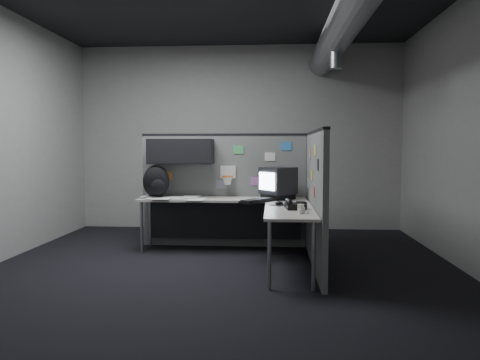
# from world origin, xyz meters

# --- Properties ---
(room) EXTENTS (5.62, 5.62, 3.22)m
(room) POSITION_xyz_m (0.56, 0.00, 2.10)
(room) COLOR black
(room) RESTS_ON ground
(partition_back) EXTENTS (2.44, 0.42, 1.63)m
(partition_back) POSITION_xyz_m (-0.25, 1.23, 1.00)
(partition_back) COLOR #606260
(partition_back) RESTS_ON ground
(partition_right) EXTENTS (0.07, 2.23, 1.63)m
(partition_right) POSITION_xyz_m (1.10, 0.22, 0.82)
(partition_right) COLOR #606260
(partition_right) RESTS_ON ground
(desk) EXTENTS (2.31, 2.11, 0.73)m
(desk) POSITION_xyz_m (0.15, 0.70, 0.61)
(desk) COLOR #B2ABA1
(desk) RESTS_ON ground
(monitor) EXTENTS (0.54, 0.54, 0.43)m
(monitor) POSITION_xyz_m (0.66, 0.92, 0.95)
(monitor) COLOR black
(monitor) RESTS_ON desk
(keyboard) EXTENTS (0.45, 0.50, 0.04)m
(keyboard) POSITION_xyz_m (0.39, 0.53, 0.75)
(keyboard) COLOR black
(keyboard) RESTS_ON desk
(mouse) EXTENTS (0.26, 0.27, 0.04)m
(mouse) POSITION_xyz_m (0.67, 0.27, 0.75)
(mouse) COLOR black
(mouse) RESTS_ON desk
(phone) EXTENTS (0.25, 0.27, 0.11)m
(phone) POSITION_xyz_m (0.85, -0.09, 0.77)
(phone) COLOR black
(phone) RESTS_ON desk
(bottles) EXTENTS (0.13, 0.14, 0.07)m
(bottles) POSITION_xyz_m (0.90, -0.44, 0.76)
(bottles) COLOR silver
(bottles) RESTS_ON desk
(cup) EXTENTS (0.09, 0.09, 0.10)m
(cup) POSITION_xyz_m (0.89, -0.43, 0.78)
(cup) COLOR beige
(cup) RESTS_ON desk
(papers) EXTENTS (0.91, 0.59, 0.02)m
(papers) POSITION_xyz_m (-0.79, 0.93, 0.74)
(papers) COLOR white
(papers) RESTS_ON desk
(backpack) EXTENTS (0.39, 0.35, 0.45)m
(backpack) POSITION_xyz_m (-1.02, 0.97, 0.95)
(backpack) COLOR black
(backpack) RESTS_ON desk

